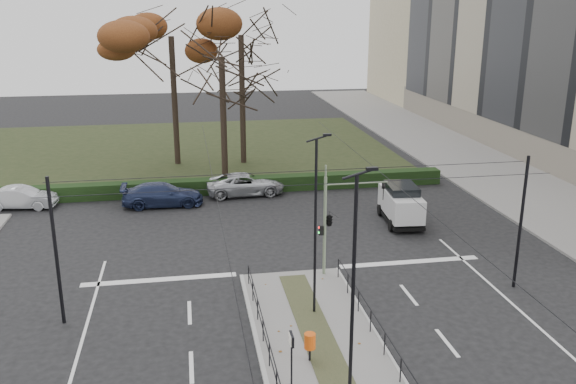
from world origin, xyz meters
name	(u,v)px	position (x,y,z in m)	size (l,w,h in m)	color
ground	(312,327)	(0.00, 0.00, 0.00)	(140.00, 140.00, 0.00)	black
median_island	(327,361)	(0.00, -2.50, 0.07)	(4.40, 15.00, 0.14)	slate
sidewalk_east	(480,167)	(18.00, 22.00, 0.07)	(8.00, 90.00, 0.14)	slate
park	(169,150)	(-6.00, 32.00, 0.05)	(38.00, 26.00, 0.10)	black
hedge	(165,188)	(-6.00, 18.60, 0.50)	(38.00, 1.00, 1.00)	black
median_railing	(328,339)	(0.00, -2.60, 0.98)	(4.14, 13.24, 0.92)	black
catenary	(305,230)	(0.00, 1.62, 3.42)	(20.00, 34.00, 6.00)	black
traffic_light	(331,218)	(1.77, 4.50, 2.84)	(3.16, 1.81, 4.64)	slate
litter_bin	(310,341)	(-0.62, -2.48, 0.88)	(0.40, 0.40, 1.03)	black
info_panel	(291,345)	(-1.50, -3.84, 1.62)	(0.11, 0.49, 1.89)	black
streetlamp_median_near	(353,294)	(0.05, -5.32, 4.03)	(0.64, 0.13, 7.64)	black
streetlamp_median_far	(316,225)	(0.30, 0.96, 3.86)	(0.61, 0.12, 7.31)	black
parked_car_second	(22,198)	(-14.68, 17.43, 0.68)	(1.44, 4.13, 1.36)	#B2B5BA
parked_car_third	(162,195)	(-6.11, 16.48, 0.73)	(2.03, 5.00, 1.45)	#202A4C
parked_car_fourth	(245,184)	(-0.74, 18.00, 0.71)	(2.37, 5.14, 1.43)	#B2B5BA
white_van	(401,203)	(7.50, 10.97, 1.19)	(2.23, 4.32, 2.28)	silver
rust_tree	(171,36)	(-5.20, 26.92, 9.87)	(10.97, 10.97, 12.86)	black
bare_tree_center	(241,45)	(-0.02, 26.41, 9.24)	(7.43, 7.43, 13.11)	black
bare_tree_near	(222,66)	(-1.82, 21.76, 8.09)	(6.53, 6.53, 11.47)	black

